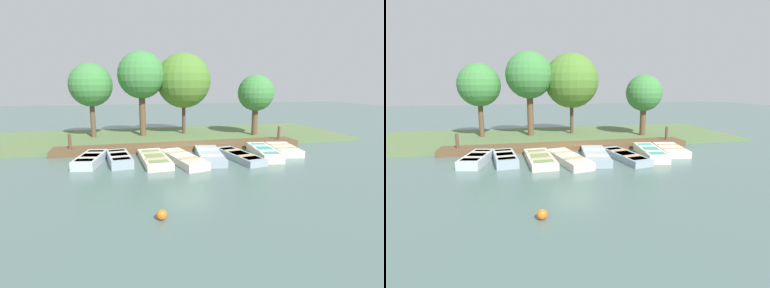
{
  "view_description": "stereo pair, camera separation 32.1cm",
  "coord_description": "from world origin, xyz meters",
  "views": [
    {
      "loc": [
        15.22,
        -3.35,
        3.65
      ],
      "look_at": [
        0.78,
        0.11,
        0.65
      ],
      "focal_mm": 28.0,
      "sensor_mm": 36.0,
      "label": 1
    },
    {
      "loc": [
        15.29,
        -3.04,
        3.65
      ],
      "look_at": [
        0.78,
        0.11,
        0.65
      ],
      "focal_mm": 28.0,
      "sensor_mm": 36.0,
      "label": 2
    }
  ],
  "objects": [
    {
      "name": "ground_plane",
      "position": [
        0.0,
        0.0,
        0.0
      ],
      "size": [
        80.0,
        80.0,
        0.0
      ],
      "primitive_type": "plane",
      "color": "#4C6660"
    },
    {
      "name": "shore_bank",
      "position": [
        -5.0,
        0.0,
        0.07
      ],
      "size": [
        8.0,
        24.0,
        0.14
      ],
      "color": "#567042",
      "rests_on": "ground_plane"
    },
    {
      "name": "dock_walkway",
      "position": [
        -1.18,
        0.0,
        0.15
      ],
      "size": [
        1.52,
        13.92,
        0.29
      ],
      "color": "brown",
      "rests_on": "ground_plane"
    },
    {
      "name": "rowboat_0",
      "position": [
        1.04,
        -4.79,
        0.21
      ],
      "size": [
        2.81,
        1.49,
        0.43
      ],
      "rotation": [
        0.0,
        0.0,
        -0.21
      ],
      "color": "#B2BCC1",
      "rests_on": "ground_plane"
    },
    {
      "name": "rowboat_1",
      "position": [
        1.2,
        -3.5,
        0.22
      ],
      "size": [
        2.7,
        1.27,
        0.43
      ],
      "rotation": [
        0.0,
        0.0,
        0.12
      ],
      "color": "#8C9EA8",
      "rests_on": "ground_plane"
    },
    {
      "name": "rowboat_2",
      "position": [
        1.45,
        -1.89,
        0.17
      ],
      "size": [
        3.44,
        1.37,
        0.34
      ],
      "rotation": [
        0.0,
        0.0,
        0.06
      ],
      "color": "beige",
      "rests_on": "ground_plane"
    },
    {
      "name": "rowboat_3",
      "position": [
        1.85,
        -0.58,
        0.19
      ],
      "size": [
        3.61,
        1.75,
        0.38
      ],
      "rotation": [
        0.0,
        0.0,
        0.22
      ],
      "color": "beige",
      "rests_on": "ground_plane"
    },
    {
      "name": "rowboat_4",
      "position": [
        1.45,
        0.85,
        0.18
      ],
      "size": [
        3.64,
        1.67,
        0.36
      ],
      "rotation": [
        0.0,
        0.0,
        -0.15
      ],
      "color": "#8C9EA8",
      "rests_on": "ground_plane"
    },
    {
      "name": "rowboat_5",
      "position": [
        1.82,
        2.25,
        0.16
      ],
      "size": [
        3.48,
        1.53,
        0.34
      ],
      "rotation": [
        0.0,
        0.0,
        0.17
      ],
      "color": "#8C9EA8",
      "rests_on": "ground_plane"
    },
    {
      "name": "rowboat_6",
      "position": [
        1.54,
        3.73,
        0.22
      ],
      "size": [
        3.39,
        1.5,
        0.44
      ],
      "rotation": [
        0.0,
        0.0,
        -0.16
      ],
      "color": "beige",
      "rests_on": "ground_plane"
    },
    {
      "name": "rowboat_7",
      "position": [
        1.02,
        5.15,
        0.18
      ],
      "size": [
        2.79,
        1.63,
        0.36
      ],
      "rotation": [
        0.0,
        0.0,
        -0.17
      ],
      "color": "silver",
      "rests_on": "ground_plane"
    },
    {
      "name": "mooring_post_near",
      "position": [
        -1.19,
        -5.99,
        0.57
      ],
      "size": [
        0.16,
        0.16,
        1.12
      ],
      "color": "brown",
      "rests_on": "ground_plane"
    },
    {
      "name": "mooring_post_far",
      "position": [
        -1.19,
        6.08,
        0.57
      ],
      "size": [
        0.16,
        0.16,
        1.12
      ],
      "color": "brown",
      "rests_on": "ground_plane"
    },
    {
      "name": "buoy",
      "position": [
        7.63,
        -2.38,
        0.15
      ],
      "size": [
        0.29,
        0.29,
        0.29
      ],
      "color": "orange",
      "rests_on": "ground_plane"
    },
    {
      "name": "park_tree_far_left",
      "position": [
        -5.59,
        -5.15,
        3.54
      ],
      "size": [
        2.8,
        2.8,
        4.97
      ],
      "color": "brown",
      "rests_on": "ground_plane"
    },
    {
      "name": "park_tree_left",
      "position": [
        -5.38,
        -1.89,
        4.18
      ],
      "size": [
        3.13,
        3.13,
        5.79
      ],
      "color": "brown",
      "rests_on": "ground_plane"
    },
    {
      "name": "park_tree_center",
      "position": [
        -5.64,
        1.04,
        3.85
      ],
      "size": [
        3.79,
        3.79,
        5.75
      ],
      "color": "#4C3828",
      "rests_on": "ground_plane"
    },
    {
      "name": "park_tree_right",
      "position": [
        -3.89,
        5.72,
        2.99
      ],
      "size": [
        2.46,
        2.46,
        4.27
      ],
      "color": "brown",
      "rests_on": "ground_plane"
    }
  ]
}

